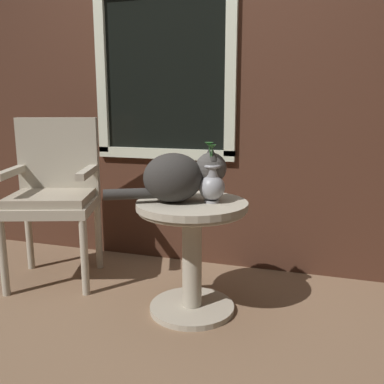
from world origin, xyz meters
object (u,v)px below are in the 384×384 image
(cat, at_px, (179,176))
(wicker_side_table, at_px, (192,237))
(wicker_chair, at_px, (54,189))
(pewter_vase_with_ivy, at_px, (212,184))

(cat, bearing_deg, wicker_side_table, 15.05)
(wicker_chair, relative_size, pewter_vase_with_ivy, 3.31)
(wicker_side_table, height_order, pewter_vase_with_ivy, pewter_vase_with_ivy)
(wicker_side_table, relative_size, wicker_chair, 0.60)
(pewter_vase_with_ivy, bearing_deg, cat, -168.18)
(wicker_chair, distance_m, pewter_vase_with_ivy, 1.06)
(wicker_chair, bearing_deg, cat, -12.73)
(wicker_chair, bearing_deg, pewter_vase_with_ivy, -8.98)
(wicker_chair, xyz_separation_m, cat, (0.88, -0.20, 0.15))
(wicker_chair, xyz_separation_m, pewter_vase_with_ivy, (1.04, -0.17, 0.12))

